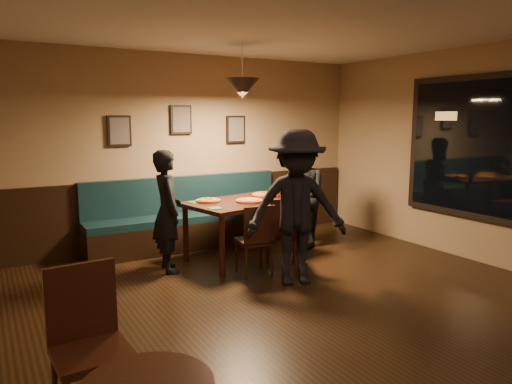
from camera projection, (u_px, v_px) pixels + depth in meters
floor at (330, 330)px, 4.20m from camera, size 7.00×7.00×0.00m
ceiling at (338, 1)px, 3.77m from camera, size 7.00×7.00×0.00m
wall_back at (181, 150)px, 6.97m from camera, size 6.00×0.00×6.00m
wainscot at (183, 210)px, 7.08m from camera, size 5.88×0.06×1.00m
booth_bench at (190, 214)px, 6.85m from camera, size 3.00×0.60×1.00m
window_frame at (493, 148)px, 5.87m from camera, size 0.06×2.56×1.86m
window_glass at (492, 148)px, 5.86m from camera, size 0.00×2.40×2.40m
picture_left at (119, 131)px, 6.45m from camera, size 0.32×0.04×0.42m
picture_center at (181, 120)px, 6.87m from camera, size 0.32×0.04×0.42m
picture_right at (236, 129)px, 7.35m from camera, size 0.32×0.04×0.42m
pendant_lamp at (242, 88)px, 6.05m from camera, size 0.44×0.44×0.25m
dining_table at (243, 229)px, 6.33m from camera, size 1.62×1.21×0.79m
chair_near_left at (254, 239)px, 5.66m from camera, size 0.43×0.43×0.87m
chair_near_right at (284, 233)px, 5.90m from camera, size 0.53×0.53×0.91m
diner_left at (167, 211)px, 5.75m from camera, size 0.42×0.58×1.50m
diner_right at (303, 195)px, 6.86m from camera, size 0.70×0.83×1.53m
diner_front at (297, 208)px, 5.30m from camera, size 1.29×1.02×1.75m
pizza_a at (208, 200)px, 6.19m from camera, size 0.36×0.36×0.04m
pizza_b at (249, 201)px, 6.17m from camera, size 0.36×0.36×0.04m
pizza_c at (266, 195)px, 6.63m from camera, size 0.50×0.50×0.04m
soda_glass at (295, 194)px, 6.36m from camera, size 0.08×0.08×0.15m
tabasco_bottle at (278, 194)px, 6.45m from camera, size 0.03×0.03×0.12m
napkin_a at (196, 202)px, 6.15m from camera, size 0.19×0.19×0.01m
napkin_b at (215, 208)px, 5.74m from camera, size 0.16×0.16×0.01m
cutlery_set at (259, 205)px, 5.96m from camera, size 0.21×0.03×0.00m
cafe_chair_far at (92, 350)px, 2.84m from camera, size 0.46×0.46×0.98m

